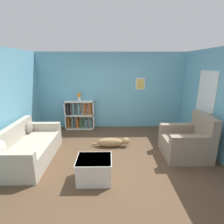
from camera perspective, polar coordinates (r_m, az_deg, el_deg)
ground_plane at (r=4.41m, az=0.08°, el=-14.70°), size 14.00×14.00×0.00m
wall_back at (r=6.13m, az=-0.25°, el=6.90°), size 5.60×0.13×2.60m
wall_right at (r=4.73m, az=32.73°, el=1.73°), size 0.16×5.00×2.60m
couch at (r=4.63m, az=-25.75°, el=-10.62°), size 0.95×1.86×0.84m
bookshelf at (r=6.19m, az=-10.51°, el=-0.98°), size 1.00×0.31×1.00m
recliner_chair at (r=4.71m, az=23.43°, el=-9.03°), size 1.03×0.97×1.06m
coffee_table at (r=3.59m, az=-5.79°, el=-17.90°), size 0.67×0.56×0.46m
dog at (r=4.88m, az=0.13°, el=-9.84°), size 1.05×0.22×0.26m
vase at (r=6.02m, az=-10.70°, el=5.05°), size 0.15×0.15×0.28m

